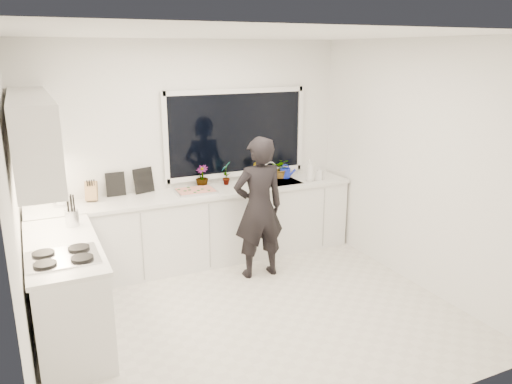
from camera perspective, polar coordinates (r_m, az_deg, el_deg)
floor at (r=5.19m, az=-0.69°, el=-13.87°), size 4.00×3.50×0.02m
wall_back at (r=6.27m, az=-7.44°, el=4.56°), size 4.00×0.02×2.70m
wall_left at (r=4.28m, az=-26.04°, el=-2.28°), size 0.02×3.50×2.70m
wall_right at (r=5.78m, az=17.75°, el=2.96°), size 0.02×3.50×2.70m
ceiling at (r=4.51m, az=-0.81°, el=17.70°), size 4.00×3.50×0.02m
window at (r=6.41m, az=-2.27°, el=6.74°), size 1.80×0.02×1.00m
base_cabinets_back at (r=6.23m, az=-6.26°, el=-4.17°), size 3.92×0.58×0.88m
base_cabinets_left at (r=4.94m, az=-20.76°, el=-10.73°), size 0.58×1.60×0.88m
countertop_back at (r=6.08m, az=-6.36°, el=-0.12°), size 3.94×0.62×0.04m
countertop_left at (r=4.76m, az=-21.30°, el=-5.75°), size 0.62×1.60×0.04m
upper_cabinets at (r=4.86m, az=-24.17°, el=6.02°), size 0.34×2.10×0.70m
sink at (r=6.50m, az=2.40°, el=0.73°), size 0.58×0.42×0.14m
faucet at (r=6.63m, az=1.61°, el=2.48°), size 0.03×0.03×0.22m
stovetop at (r=4.42m, az=-21.24°, el=-6.92°), size 0.56×0.48×0.03m
person at (r=5.71m, az=0.31°, el=-1.83°), size 0.62×0.43×1.66m
pizza_tray at (r=6.03m, az=-6.92°, el=0.07°), size 0.48×0.36×0.03m
pizza at (r=6.03m, az=-6.93°, el=0.23°), size 0.43×0.32×0.01m
watering_can at (r=6.70m, az=3.35°, el=2.20°), size 0.18×0.18×0.13m
paper_towel_roll at (r=5.86m, az=-21.43°, el=-0.24°), size 0.12×0.12×0.26m
knife_block at (r=5.93m, az=-18.30°, el=0.04°), size 0.15×0.13×0.22m
utensil_crock at (r=5.16m, az=-20.28°, el=-2.81°), size 0.15×0.15×0.16m
picture_frame_large at (r=6.06m, az=-15.76°, el=0.87°), size 0.22×0.02×0.28m
picture_frame_small at (r=6.11m, az=-12.73°, el=1.31°), size 0.24×0.09×0.30m
herb_plants at (r=6.46m, az=-0.64°, el=2.38°), size 1.38×0.30×0.30m
soap_bottles at (r=6.55m, az=6.53°, el=2.40°), size 0.27×0.13×0.29m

